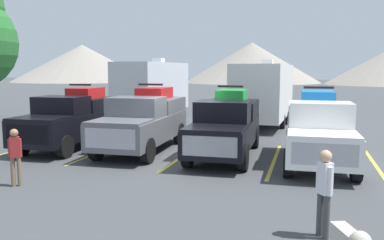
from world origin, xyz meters
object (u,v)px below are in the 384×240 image
Objects in this scene: pickup_truck_b at (144,120)px; pickup_truck_c at (227,124)px; camper_trailer_a at (153,87)px; pickup_truck_a at (71,118)px; person_c at (324,188)px; pickup_truck_d at (318,129)px; camper_trailer_b at (264,91)px; person_a at (15,153)px.

pickup_truck_b is 0.98× the size of pickup_truck_c.
pickup_truck_a is at bearing -88.43° from camper_trailer_a.
pickup_truck_a reaches higher than person_c.
pickup_truck_b is 6.61m from pickup_truck_d.
pickup_truck_b is 0.71× the size of camper_trailer_a.
pickup_truck_b is at bearing -70.15° from camper_trailer_a.
person_c is at bearing -58.40° from camper_trailer_a.
camper_trailer_b is at bearing -8.05° from camper_trailer_a.
camper_trailer_b is at bearing 86.77° from pickup_truck_c.
pickup_truck_d is 3.20× the size of person_c.
pickup_truck_c reaches higher than person_a.
person_a is at bearing -72.06° from pickup_truck_a.
camper_trailer_a reaches higher than pickup_truck_c.
person_a is at bearing 171.66° from person_c.
pickup_truck_b is 9.45m from person_c.
pickup_truck_d is 0.68× the size of camper_trailer_a.
pickup_truck_c is 8.48m from camper_trailer_b.
pickup_truck_c is 7.32m from person_a.
camper_trailer_a is at bearing 97.62° from person_a.
pickup_truck_b is at bearing 175.79° from pickup_truck_d.
person_a is at bearing -147.26° from pickup_truck_d.
camper_trailer_a reaches higher than pickup_truck_a.
pickup_truck_d is 9.33m from camper_trailer_b.
pickup_truck_c is at bearing -93.23° from camper_trailer_b.
pickup_truck_d is (3.25, -0.44, 0.02)m from pickup_truck_c.
camper_trailer_a is 15.20m from person_a.
person_a is at bearing -82.38° from camper_trailer_a.
pickup_truck_a is 0.67× the size of camper_trailer_a.
camper_trailer_b is (3.82, 8.39, 0.79)m from pickup_truck_b.
person_a is (-4.73, -5.57, -0.25)m from pickup_truck_c.
person_c is at bearing -8.34° from person_a.
pickup_truck_c is 3.63× the size of person_a.
camper_trailer_a is 4.73× the size of person_c.
camper_trailer_a is (-3.40, 9.41, 0.87)m from pickup_truck_b.
camper_trailer_b is (6.95, 8.62, 0.81)m from pickup_truck_a.
person_c reaches higher than person_a.
camper_trailer_a is at bearing 121.60° from person_c.
pickup_truck_d is at bearing -72.63° from camper_trailer_b.
pickup_truck_c reaches higher than person_c.
pickup_truck_a reaches higher than person_a.
pickup_truck_b is (3.13, 0.23, 0.02)m from pickup_truck_a.
pickup_truck_a is 11.10m from camper_trailer_b.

